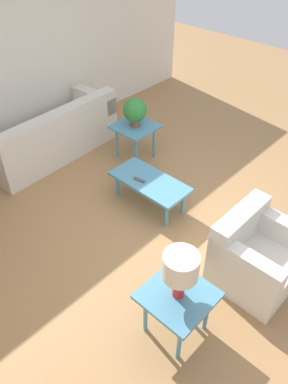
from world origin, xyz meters
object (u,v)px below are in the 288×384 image
Objects in this scene: potted_plant at (135,111)px; table_lamp at (181,268)px; armchair at (255,256)px; sofa at (53,137)px; coffee_table at (150,183)px; side_table_lamp at (177,300)px; side_table_plant at (135,130)px.

potted_plant is 0.85× the size of table_lamp.
armchair is 2.70m from potted_plant.
sofa is at bearing 39.93° from potted_plant.
sofa is at bearing 90.47° from armchair.
table_lamp is at bearing 70.14° from sofa.
side_table_lamp reaches higher than coffee_table.
potted_plant is at bearing -38.49° from table_lamp.
coffee_table is 1.85m from side_table_lamp.
coffee_table is (-1.90, -0.14, 0.03)m from sofa.
sofa is 4.28× the size of table_lamp.
armchair is 1.20m from table_lamp.
potted_plant is (0.92, -0.68, 0.44)m from coffee_table.
sofa is 5.03× the size of potted_plant.
table_lamp is at bearing 169.93° from armchair.
armchair is 0.79× the size of coffee_table.
coffee_table is 1.23m from potted_plant.
side_table_lamp is at bearing -116.57° from table_lamp.
side_table_lamp is (-1.42, 1.18, 0.13)m from coffee_table.
side_table_plant is at bearing -36.52° from coffee_table.
armchair is 1.94× the size of potted_plant.
sofa is 3.63× the size of side_table_plant.
sofa is at bearing 4.18° from coffee_table.
sofa is 3.48m from side_table_lamp.
side_table_lamp is 3.00m from potted_plant.
sofa reaches higher than side_table_plant.
coffee_table is at bearing 91.72° from sofa.
coffee_table is 1.77× the size of side_table_plant.
armchair is at bearing -100.50° from table_lamp.
coffee_table is at bearing 143.48° from side_table_plant.
side_table_lamp is (0.19, 1.04, 0.15)m from armchair.
table_lamp is at bearing 140.28° from coffee_table.
armchair is 1.65× the size of table_lamp.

